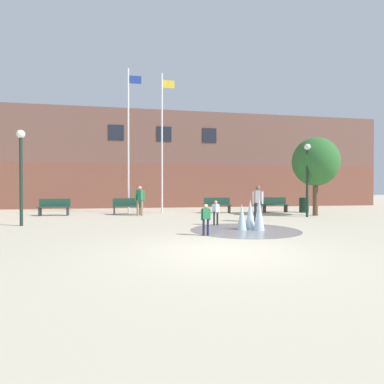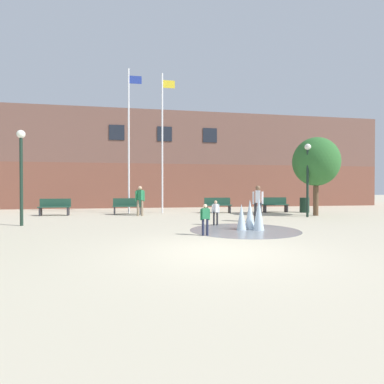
{
  "view_description": "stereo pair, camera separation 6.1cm",
  "coord_description": "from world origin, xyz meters",
  "px_view_note": "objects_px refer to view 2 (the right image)",
  "views": [
    {
      "loc": [
        -1.88,
        -6.77,
        1.48
      ],
      "look_at": [
        0.54,
        6.82,
        1.3
      ],
      "focal_mm": 28.0,
      "sensor_mm": 36.0,
      "label": 1
    },
    {
      "loc": [
        -1.82,
        -6.78,
        1.48
      ],
      "look_at": [
        0.54,
        6.82,
        1.3
      ],
      "focal_mm": 28.0,
      "sensor_mm": 36.0,
      "label": 2
    }
  ],
  "objects_px": {
    "flagpole_left": "(129,137)",
    "park_bench_far_right": "(275,204)",
    "adult_near_bench": "(140,198)",
    "street_tree_near_building": "(316,162)",
    "park_bench_left_of_flagpoles": "(55,207)",
    "trash_can": "(304,205)",
    "park_bench_under_right_flagpole": "(127,206)",
    "adult_in_red": "(258,201)",
    "lamp_post_left_lane": "(21,163)",
    "lamp_post_right_lane": "(308,169)",
    "child_in_fountain": "(205,217)",
    "flagpole_right": "(163,139)",
    "child_with_pink_shirt": "(216,211)",
    "park_bench_near_trashcan": "(218,205)"
  },
  "relations": [
    {
      "from": "park_bench_under_right_flagpole",
      "to": "street_tree_near_building",
      "type": "bearing_deg",
      "value": -13.57
    },
    {
      "from": "park_bench_far_right",
      "to": "adult_near_bench",
      "type": "distance_m",
      "value": 8.22
    },
    {
      "from": "adult_near_bench",
      "to": "street_tree_near_building",
      "type": "xyz_separation_m",
      "value": [
        9.32,
        -1.44,
        1.96
      ]
    },
    {
      "from": "park_bench_near_trashcan",
      "to": "flagpole_left",
      "type": "relative_size",
      "value": 0.19
    },
    {
      "from": "park_bench_far_right",
      "to": "child_with_pink_shirt",
      "type": "distance_m",
      "value": 7.6
    },
    {
      "from": "child_in_fountain",
      "to": "adult_in_red",
      "type": "bearing_deg",
      "value": -136.34
    },
    {
      "from": "trash_can",
      "to": "street_tree_near_building",
      "type": "height_order",
      "value": "street_tree_near_building"
    },
    {
      "from": "adult_in_red",
      "to": "trash_can",
      "type": "relative_size",
      "value": 1.77
    },
    {
      "from": "park_bench_left_of_flagpoles",
      "to": "adult_in_red",
      "type": "bearing_deg",
      "value": -26.18
    },
    {
      "from": "park_bench_near_trashcan",
      "to": "flagpole_left",
      "type": "bearing_deg",
      "value": 173.95
    },
    {
      "from": "flagpole_left",
      "to": "park_bench_far_right",
      "type": "bearing_deg",
      "value": -4.46
    },
    {
      "from": "flagpole_left",
      "to": "lamp_post_right_lane",
      "type": "bearing_deg",
      "value": -22.92
    },
    {
      "from": "park_bench_under_right_flagpole",
      "to": "street_tree_near_building",
      "type": "distance_m",
      "value": 10.58
    },
    {
      "from": "adult_near_bench",
      "to": "child_in_fountain",
      "type": "relative_size",
      "value": 1.61
    },
    {
      "from": "park_bench_far_right",
      "to": "lamp_post_left_lane",
      "type": "distance_m",
      "value": 13.63
    },
    {
      "from": "park_bench_far_right",
      "to": "flagpole_left",
      "type": "distance_m",
      "value": 9.64
    },
    {
      "from": "park_bench_left_of_flagpoles",
      "to": "trash_can",
      "type": "bearing_deg",
      "value": -1.54
    },
    {
      "from": "park_bench_near_trashcan",
      "to": "park_bench_far_right",
      "type": "relative_size",
      "value": 1.0
    },
    {
      "from": "flagpole_right",
      "to": "street_tree_near_building",
      "type": "height_order",
      "value": "flagpole_right"
    },
    {
      "from": "lamp_post_left_lane",
      "to": "flagpole_left",
      "type": "bearing_deg",
      "value": 52.22
    },
    {
      "from": "park_bench_left_of_flagpoles",
      "to": "park_bench_under_right_flagpole",
      "type": "bearing_deg",
      "value": -0.12
    },
    {
      "from": "adult_near_bench",
      "to": "flagpole_left",
      "type": "xyz_separation_m",
      "value": [
        -0.61,
        1.69,
        3.53
      ]
    },
    {
      "from": "child_with_pink_shirt",
      "to": "park_bench_near_trashcan",
      "type": "bearing_deg",
      "value": 146.77
    },
    {
      "from": "adult_in_red",
      "to": "street_tree_near_building",
      "type": "xyz_separation_m",
      "value": [
        4.23,
        2.3,
        1.96
      ]
    },
    {
      "from": "park_bench_under_right_flagpole",
      "to": "child_in_fountain",
      "type": "relative_size",
      "value": 1.62
    },
    {
      "from": "park_bench_far_right",
      "to": "street_tree_near_building",
      "type": "bearing_deg",
      "value": -64.28
    },
    {
      "from": "park_bench_left_of_flagpoles",
      "to": "flagpole_left",
      "type": "xyz_separation_m",
      "value": [
        3.92,
        0.7,
        3.98
      ]
    },
    {
      "from": "park_bench_left_of_flagpoles",
      "to": "adult_near_bench",
      "type": "relative_size",
      "value": 1.01
    },
    {
      "from": "adult_in_red",
      "to": "child_in_fountain",
      "type": "height_order",
      "value": "adult_in_red"
    },
    {
      "from": "lamp_post_right_lane",
      "to": "flagpole_right",
      "type": "bearing_deg",
      "value": 151.65
    },
    {
      "from": "flagpole_left",
      "to": "park_bench_left_of_flagpoles",
      "type": "bearing_deg",
      "value": -169.81
    },
    {
      "from": "park_bench_far_right",
      "to": "child_in_fountain",
      "type": "relative_size",
      "value": 1.62
    },
    {
      "from": "park_bench_far_right",
      "to": "adult_in_red",
      "type": "distance_m",
      "value": 5.67
    },
    {
      "from": "park_bench_near_trashcan",
      "to": "lamp_post_right_lane",
      "type": "height_order",
      "value": "lamp_post_right_lane"
    },
    {
      "from": "lamp_post_right_lane",
      "to": "street_tree_near_building",
      "type": "distance_m",
      "value": 1.22
    },
    {
      "from": "adult_near_bench",
      "to": "child_with_pink_shirt",
      "type": "height_order",
      "value": "adult_near_bench"
    },
    {
      "from": "park_bench_far_right",
      "to": "trash_can",
      "type": "relative_size",
      "value": 1.78
    },
    {
      "from": "park_bench_near_trashcan",
      "to": "flagpole_left",
      "type": "height_order",
      "value": "flagpole_left"
    },
    {
      "from": "park_bench_near_trashcan",
      "to": "child_with_pink_shirt",
      "type": "height_order",
      "value": "child_with_pink_shirt"
    },
    {
      "from": "child_with_pink_shirt",
      "to": "lamp_post_left_lane",
      "type": "xyz_separation_m",
      "value": [
        -7.56,
        1.13,
        1.89
      ]
    },
    {
      "from": "park_bench_left_of_flagpoles",
      "to": "flagpole_right",
      "type": "distance_m",
      "value": 7.09
    },
    {
      "from": "child_in_fountain",
      "to": "park_bench_near_trashcan",
      "type": "bearing_deg",
      "value": -110.68
    },
    {
      "from": "adult_in_red",
      "to": "trash_can",
      "type": "xyz_separation_m",
      "value": [
        4.78,
        4.34,
        -0.48
      ]
    },
    {
      "from": "park_bench_left_of_flagpoles",
      "to": "flagpole_left",
      "type": "distance_m",
      "value": 5.63
    },
    {
      "from": "adult_near_bench",
      "to": "flagpole_right",
      "type": "bearing_deg",
      "value": -86.56
    },
    {
      "from": "lamp_post_left_lane",
      "to": "lamp_post_right_lane",
      "type": "relative_size",
      "value": 1.0
    },
    {
      "from": "flagpole_left",
      "to": "flagpole_right",
      "type": "distance_m",
      "value": 1.95
    },
    {
      "from": "adult_near_bench",
      "to": "street_tree_near_building",
      "type": "relative_size",
      "value": 0.38
    },
    {
      "from": "park_bench_left_of_flagpoles",
      "to": "adult_near_bench",
      "type": "bearing_deg",
      "value": -12.23
    },
    {
      "from": "park_bench_under_right_flagpole",
      "to": "adult_in_red",
      "type": "relative_size",
      "value": 1.01
    }
  ]
}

